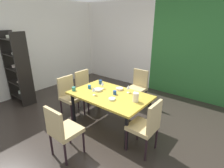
# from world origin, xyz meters

# --- Properties ---
(ground_plane) EXTENTS (5.89, 5.38, 0.02)m
(ground_plane) POSITION_xyz_m (0.00, 0.00, -0.01)
(ground_plane) COLOR #2C2621
(back_panel_interior) EXTENTS (2.81, 0.10, 2.77)m
(back_panel_interior) POSITION_xyz_m (-1.54, 2.64, 1.38)
(back_panel_interior) COLOR silver
(back_panel_interior) RESTS_ON ground_plane
(garden_window_panel) EXTENTS (3.08, 0.10, 2.77)m
(garden_window_panel) POSITION_xyz_m (1.40, 2.64, 1.38)
(garden_window_panel) COLOR #2C682F
(garden_window_panel) RESTS_ON ground_plane
(left_interior_panel) EXTENTS (0.10, 5.38, 2.77)m
(left_interior_panel) POSITION_xyz_m (-2.90, 0.00, 1.38)
(left_interior_panel) COLOR silver
(left_interior_panel) RESTS_ON ground_plane
(dining_table) EXTENTS (1.63, 1.02, 0.73)m
(dining_table) POSITION_xyz_m (0.22, 0.11, 0.65)
(dining_table) COLOR gold
(dining_table) RESTS_ON ground_plane
(chair_head_far) EXTENTS (0.44, 0.45, 0.95)m
(chair_head_far) POSITION_xyz_m (0.17, 1.32, 0.53)
(chair_head_far) COLOR tan
(chair_head_far) RESTS_ON ground_plane
(chair_left_far) EXTENTS (0.44, 0.44, 0.96)m
(chair_left_far) POSITION_xyz_m (-0.79, 0.36, 0.54)
(chair_left_far) COLOR tan
(chair_left_far) RESTS_ON ground_plane
(chair_left_near) EXTENTS (0.44, 0.44, 0.94)m
(chair_left_near) POSITION_xyz_m (-0.79, -0.15, 0.53)
(chair_left_near) COLOR tan
(chair_left_near) RESTS_ON ground_plane
(chair_head_near) EXTENTS (0.44, 0.44, 0.93)m
(chair_head_near) POSITION_xyz_m (0.23, -1.10, 0.53)
(chair_head_near) COLOR tan
(chair_head_near) RESTS_ON ground_plane
(chair_right_near) EXTENTS (0.44, 0.44, 0.97)m
(chair_right_near) POSITION_xyz_m (1.23, -0.15, 0.54)
(chair_right_near) COLOR tan
(chair_right_near) RESTS_ON ground_plane
(display_shelf) EXTENTS (0.76, 0.36, 1.91)m
(display_shelf) POSITION_xyz_m (-2.41, -0.54, 0.96)
(display_shelf) COLOR black
(display_shelf) RESTS_ON ground_plane
(wine_glass_left) EXTENTS (0.07, 0.07, 0.17)m
(wine_glass_left) POSITION_xyz_m (0.47, 0.41, 0.85)
(wine_glass_left) COLOR silver
(wine_glass_left) RESTS_ON dining_table
(wine_glass_corner) EXTENTS (0.07, 0.07, 0.16)m
(wine_glass_corner) POSITION_xyz_m (-0.10, 0.24, 0.84)
(wine_glass_corner) COLOR silver
(wine_glass_corner) RESTS_ON dining_table
(wine_glass_front) EXTENTS (0.06, 0.06, 0.13)m
(wine_glass_front) POSITION_xyz_m (0.68, 0.33, 0.82)
(wine_glass_front) COLOR silver
(wine_glass_front) RESTS_ON dining_table
(wine_glass_near_shelf) EXTENTS (0.07, 0.07, 0.17)m
(wine_glass_near_shelf) POSITION_xyz_m (-0.01, -0.13, 0.85)
(wine_glass_near_shelf) COLOR silver
(wine_glass_near_shelf) RESTS_ON dining_table
(serving_bowl_right) EXTENTS (0.19, 0.19, 0.04)m
(serving_bowl_right) POSITION_xyz_m (-0.10, 0.09, 0.75)
(serving_bowl_right) COLOR beige
(serving_bowl_right) RESTS_ON dining_table
(serving_bowl_west) EXTENTS (0.16, 0.16, 0.05)m
(serving_bowl_west) POSITION_xyz_m (0.24, 0.42, 0.75)
(serving_bowl_west) COLOR #F7D9C6
(serving_bowl_west) RESTS_ON dining_table
(serving_bowl_near_window) EXTENTS (0.13, 0.13, 0.04)m
(serving_bowl_near_window) POSITION_xyz_m (0.42, -0.08, 0.74)
(serving_bowl_near_window) COLOR white
(serving_bowl_near_window) RESTS_ON dining_table
(cup_center) EXTENTS (0.08, 0.08, 0.09)m
(cup_center) POSITION_xyz_m (-0.34, 0.43, 0.77)
(cup_center) COLOR navy
(cup_center) RESTS_ON dining_table
(cup_north) EXTENTS (0.07, 0.07, 0.08)m
(cup_north) POSITION_xyz_m (-0.33, 0.06, 0.76)
(cup_north) COLOR #19589A
(cup_north) RESTS_ON dining_table
(cup_rear) EXTENTS (0.08, 0.08, 0.08)m
(cup_rear) POSITION_xyz_m (-0.50, -0.24, 0.77)
(cup_rear) COLOR #327C6F
(cup_rear) RESTS_ON dining_table
(cup_east) EXTENTS (0.07, 0.07, 0.08)m
(cup_east) POSITION_xyz_m (0.31, 0.16, 0.77)
(cup_east) COLOR #1F4593
(cup_east) RESTS_ON dining_table
(pitcher_south) EXTENTS (0.12, 0.11, 0.18)m
(pitcher_south) POSITION_xyz_m (0.81, 0.15, 0.82)
(pitcher_south) COLOR beige
(pitcher_south) RESTS_ON dining_table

